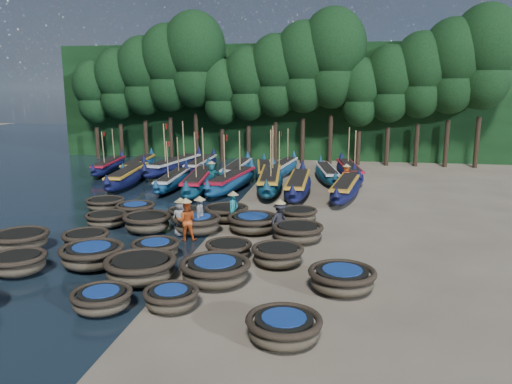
% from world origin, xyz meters
% --- Properties ---
extents(ground, '(120.00, 120.00, 0.00)m').
position_xyz_m(ground, '(0.00, 0.00, 0.00)').
color(ground, gray).
rests_on(ground, ground).
extents(foliage_wall, '(40.00, 3.00, 10.00)m').
position_xyz_m(foliage_wall, '(0.00, 23.50, 5.00)').
color(foliage_wall, black).
rests_on(foliage_wall, ground).
extents(coracle_2, '(1.92, 1.92, 0.63)m').
position_xyz_m(coracle_2, '(-1.10, -9.39, 0.36)').
color(coracle_2, brown).
rests_on(coracle_2, ground).
extents(coracle_3, '(1.90, 1.90, 0.63)m').
position_xyz_m(coracle_3, '(0.83, -8.96, 0.37)').
color(coracle_3, brown).
rests_on(coracle_3, ground).
extents(coracle_4, '(1.95, 1.95, 0.70)m').
position_xyz_m(coracle_4, '(4.23, -10.32, 0.41)').
color(coracle_4, brown).
rests_on(coracle_4, ground).
extents(coracle_5, '(2.29, 2.29, 0.73)m').
position_xyz_m(coracle_5, '(-5.22, -7.18, 0.42)').
color(coracle_5, brown).
rests_on(coracle_5, ground).
extents(coracle_6, '(2.71, 2.71, 0.81)m').
position_xyz_m(coracle_6, '(-3.06, -6.14, 0.47)').
color(coracle_6, brown).
rests_on(coracle_6, ground).
extents(coracle_7, '(2.87, 2.87, 0.84)m').
position_xyz_m(coracle_7, '(-0.85, -7.13, 0.48)').
color(coracle_7, brown).
rests_on(coracle_7, ground).
extents(coracle_8, '(2.51, 2.51, 0.80)m').
position_xyz_m(coracle_8, '(1.61, -6.89, 0.46)').
color(coracle_8, brown).
rests_on(coracle_8, ground).
extents(coracle_9, '(2.15, 2.15, 0.76)m').
position_xyz_m(coracle_9, '(5.67, -6.86, 0.44)').
color(coracle_9, brown).
rests_on(coracle_9, ground).
extents(coracle_10, '(2.53, 2.53, 0.75)m').
position_xyz_m(coracle_10, '(-6.75, -4.81, 0.43)').
color(coracle_10, brown).
rests_on(coracle_10, ground).
extents(coracle_11, '(2.10, 2.10, 0.74)m').
position_xyz_m(coracle_11, '(-4.25, -4.35, 0.42)').
color(coracle_11, brown).
rests_on(coracle_11, ground).
extents(coracle_12, '(1.93, 1.93, 0.69)m').
position_xyz_m(coracle_12, '(-1.17, -4.91, 0.40)').
color(coracle_12, brown).
rests_on(coracle_12, ground).
extents(coracle_13, '(2.09, 2.09, 0.63)m').
position_xyz_m(coracle_13, '(1.49, -4.37, 0.36)').
color(coracle_13, brown).
rests_on(coracle_13, ground).
extents(coracle_14, '(2.30, 2.30, 0.73)m').
position_xyz_m(coracle_14, '(3.40, -4.87, 0.42)').
color(coracle_14, brown).
rests_on(coracle_14, ground).
extents(coracle_15, '(1.89, 1.89, 0.65)m').
position_xyz_m(coracle_15, '(-5.00, -1.08, 0.37)').
color(coracle_15, brown).
rests_on(coracle_15, ground).
extents(coracle_16, '(2.50, 2.50, 0.82)m').
position_xyz_m(coracle_16, '(-2.79, -1.64, 0.47)').
color(coracle_16, brown).
rests_on(coracle_16, ground).
extents(coracle_17, '(2.15, 2.15, 0.81)m').
position_xyz_m(coracle_17, '(-0.58, -1.47, 0.47)').
color(coracle_17, brown).
rests_on(coracle_17, ground).
extents(coracle_18, '(2.65, 2.65, 0.78)m').
position_xyz_m(coracle_18, '(1.81, -0.86, 0.45)').
color(coracle_18, brown).
rests_on(coracle_18, ground).
extents(coracle_19, '(2.13, 2.13, 0.74)m').
position_xyz_m(coracle_19, '(3.87, -1.90, 0.42)').
color(coracle_19, brown).
rests_on(coracle_19, ground).
extents(coracle_20, '(2.05, 2.05, 0.64)m').
position_xyz_m(coracle_20, '(-6.48, 1.84, 0.37)').
color(coracle_20, brown).
rests_on(coracle_20, ground).
extents(coracle_21, '(2.36, 2.36, 0.68)m').
position_xyz_m(coracle_21, '(-4.38, 0.84, 0.39)').
color(coracle_21, brown).
rests_on(coracle_21, ground).
extents(coracle_22, '(1.81, 1.81, 0.64)m').
position_xyz_m(coracle_22, '(-1.72, 0.50, 0.37)').
color(coracle_22, brown).
rests_on(coracle_22, ground).
extents(coracle_23, '(2.63, 2.63, 0.74)m').
position_xyz_m(coracle_23, '(0.22, 0.82, 0.42)').
color(coracle_23, brown).
rests_on(coracle_23, ground).
extents(coracle_24, '(1.79, 1.79, 0.65)m').
position_xyz_m(coracle_24, '(3.65, 1.22, 0.37)').
color(coracle_24, brown).
rests_on(coracle_24, ground).
extents(long_boat_2, '(2.48, 8.52, 1.51)m').
position_xyz_m(long_boat_2, '(-8.19, 8.66, 0.57)').
color(long_boat_2, '#10123D').
rests_on(long_boat_2, ground).
extents(long_boat_3, '(1.68, 7.37, 3.14)m').
position_xyz_m(long_boat_3, '(-4.91, 8.08, 0.50)').
color(long_boat_3, navy).
rests_on(long_boat_3, ground).
extents(long_boat_4, '(2.58, 8.88, 3.80)m').
position_xyz_m(long_boat_4, '(-3.05, 7.55, 0.60)').
color(long_boat_4, '#0D394D').
rests_on(long_boat_4, ground).
extents(long_boat_5, '(2.55, 8.40, 3.60)m').
position_xyz_m(long_boat_5, '(-1.08, 8.14, 0.57)').
color(long_boat_5, navy).
rests_on(long_boat_5, ground).
extents(long_boat_6, '(2.43, 9.15, 3.90)m').
position_xyz_m(long_boat_6, '(1.26, 8.51, 0.62)').
color(long_boat_6, '#0D394D').
rests_on(long_boat_6, ground).
extents(long_boat_7, '(1.58, 8.61, 1.52)m').
position_xyz_m(long_boat_7, '(3.10, 7.49, 0.58)').
color(long_boat_7, '#10123D').
rests_on(long_boat_7, ground).
extents(long_boat_8, '(2.56, 8.29, 1.47)m').
position_xyz_m(long_boat_8, '(5.93, 7.28, 0.56)').
color(long_boat_8, '#10123D').
rests_on(long_boat_8, ground).
extents(long_boat_9, '(2.39, 7.46, 3.20)m').
position_xyz_m(long_boat_9, '(-11.59, 12.98, 0.51)').
color(long_boat_9, '#10123D').
rests_on(long_boat_9, ground).
extents(long_boat_10, '(2.36, 8.08, 1.43)m').
position_xyz_m(long_boat_10, '(-9.44, 13.53, 0.54)').
color(long_boat_10, navy).
rests_on(long_boat_10, ground).
extents(long_boat_11, '(2.90, 8.89, 3.82)m').
position_xyz_m(long_boat_11, '(-6.53, 13.31, 0.61)').
color(long_boat_11, '#10123D').
rests_on(long_boat_11, ground).
extents(long_boat_12, '(1.42, 8.03, 1.41)m').
position_xyz_m(long_boat_12, '(-4.80, 14.34, 0.54)').
color(long_boat_12, '#10123D').
rests_on(long_boat_12, ground).
extents(long_boat_13, '(1.54, 8.23, 1.45)m').
position_xyz_m(long_boat_13, '(-1.68, 12.60, 0.55)').
color(long_boat_13, navy).
rests_on(long_boat_13, ground).
extents(long_boat_14, '(2.59, 7.61, 1.36)m').
position_xyz_m(long_boat_14, '(0.32, 12.60, 0.52)').
color(long_boat_14, '#0D394D').
rests_on(long_boat_14, ground).
extents(long_boat_15, '(2.35, 7.70, 3.30)m').
position_xyz_m(long_boat_15, '(1.41, 14.22, 0.52)').
color(long_boat_15, navy).
rests_on(long_boat_15, ground).
extents(long_boat_16, '(2.54, 7.48, 1.33)m').
position_xyz_m(long_boat_16, '(4.68, 12.26, 0.51)').
color(long_boat_16, '#0D394D').
rests_on(long_boat_16, ground).
extents(long_boat_17, '(2.55, 8.21, 3.52)m').
position_xyz_m(long_boat_17, '(6.19, 13.38, 0.56)').
color(long_boat_17, '#10123D').
rests_on(long_boat_17, ground).
extents(fisherman_0, '(0.78, 0.52, 1.79)m').
position_xyz_m(fisherman_0, '(-1.14, -1.92, 0.86)').
color(fisherman_0, beige).
rests_on(fisherman_0, ground).
extents(fisherman_1, '(0.60, 0.68, 1.77)m').
position_xyz_m(fisherman_1, '(0.76, -0.06, 0.90)').
color(fisherman_1, '#186467').
rests_on(fisherman_1, ground).
extents(fisherman_2, '(0.95, 0.80, 1.92)m').
position_xyz_m(fisherman_2, '(-0.73, -2.46, 0.91)').
color(fisherman_2, '#C74C1A').
rests_on(fisherman_2, ground).
extents(fisherman_3, '(1.08, 1.19, 1.80)m').
position_xyz_m(fisherman_3, '(3.08, -1.55, 0.84)').
color(fisherman_3, black).
rests_on(fisherman_3, ground).
extents(fisherman_4, '(0.52, 0.96, 1.77)m').
position_xyz_m(fisherman_4, '(-0.45, -1.35, 0.86)').
color(fisherman_4, beige).
rests_on(fisherman_4, ground).
extents(fisherman_5, '(1.57, 0.72, 1.83)m').
position_xyz_m(fisherman_5, '(-2.51, 8.63, 0.85)').
color(fisherman_5, '#186467').
rests_on(fisherman_5, ground).
extents(fisherman_6, '(0.74, 0.52, 1.71)m').
position_xyz_m(fisherman_6, '(5.94, 9.60, 0.83)').
color(fisherman_6, '#C74C1A').
rests_on(fisherman_6, ground).
extents(tree_0, '(3.68, 3.68, 8.68)m').
position_xyz_m(tree_0, '(-16.00, 20.00, 5.97)').
color(tree_0, black).
rests_on(tree_0, ground).
extents(tree_1, '(4.09, 4.09, 9.65)m').
position_xyz_m(tree_1, '(-13.70, 20.00, 6.65)').
color(tree_1, black).
rests_on(tree_1, ground).
extents(tree_2, '(4.51, 4.51, 10.63)m').
position_xyz_m(tree_2, '(-11.40, 20.00, 7.32)').
color(tree_2, black).
rests_on(tree_2, ground).
extents(tree_3, '(4.92, 4.92, 11.60)m').
position_xyz_m(tree_3, '(-9.10, 20.00, 8.00)').
color(tree_3, black).
rests_on(tree_3, ground).
extents(tree_4, '(5.34, 5.34, 12.58)m').
position_xyz_m(tree_4, '(-6.80, 20.00, 8.67)').
color(tree_4, black).
rests_on(tree_4, ground).
extents(tree_5, '(3.68, 3.68, 8.68)m').
position_xyz_m(tree_5, '(-4.50, 20.00, 5.97)').
color(tree_5, black).
rests_on(tree_5, ground).
extents(tree_6, '(4.09, 4.09, 9.65)m').
position_xyz_m(tree_6, '(-2.20, 20.00, 6.65)').
color(tree_6, black).
rests_on(tree_6, ground).
extents(tree_7, '(4.51, 4.51, 10.63)m').
position_xyz_m(tree_7, '(0.10, 20.00, 7.32)').
color(tree_7, black).
rests_on(tree_7, ground).
extents(tree_8, '(4.92, 4.92, 11.60)m').
position_xyz_m(tree_8, '(2.40, 20.00, 8.00)').
color(tree_8, black).
rests_on(tree_8, ground).
extents(tree_9, '(5.34, 5.34, 12.58)m').
position_xyz_m(tree_9, '(4.70, 20.00, 8.67)').
color(tree_9, black).
rests_on(tree_9, ground).
extents(tree_10, '(3.68, 3.68, 8.68)m').
position_xyz_m(tree_10, '(7.00, 20.00, 5.97)').
color(tree_10, black).
rests_on(tree_10, ground).
extents(tree_11, '(4.09, 4.09, 9.65)m').
position_xyz_m(tree_11, '(9.30, 20.00, 6.65)').
color(tree_11, black).
rests_on(tree_11, ground).
extents(tree_12, '(4.51, 4.51, 10.63)m').
position_xyz_m(tree_12, '(11.60, 20.00, 7.32)').
color(tree_12, black).
rests_on(tree_12, ground).
extents(tree_13, '(4.92, 4.92, 11.60)m').
position_xyz_m(tree_13, '(13.90, 20.00, 8.00)').
color(tree_13, black).
rests_on(tree_13, ground).
extents(tree_14, '(5.34, 5.34, 12.58)m').
position_xyz_m(tree_14, '(16.20, 20.00, 8.67)').
color(tree_14, black).
rests_on(tree_14, ground).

